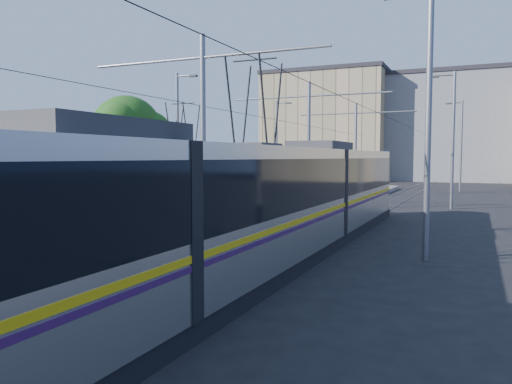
% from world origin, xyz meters
% --- Properties ---
extents(ground, '(160.00, 160.00, 0.00)m').
position_xyz_m(ground, '(0.00, 0.00, 0.00)').
color(ground, black).
rests_on(ground, ground).
extents(platform, '(4.00, 50.00, 0.30)m').
position_xyz_m(platform, '(0.00, 17.00, 0.15)').
color(platform, gray).
rests_on(platform, ground).
extents(tactile_strip_left, '(0.70, 50.00, 0.01)m').
position_xyz_m(tactile_strip_left, '(-1.45, 17.00, 0.30)').
color(tactile_strip_left, gray).
rests_on(tactile_strip_left, platform).
extents(tactile_strip_right, '(0.70, 50.00, 0.01)m').
position_xyz_m(tactile_strip_right, '(1.45, 17.00, 0.30)').
color(tactile_strip_right, gray).
rests_on(tactile_strip_right, platform).
extents(rails, '(8.71, 70.00, 0.03)m').
position_xyz_m(rails, '(0.00, 17.00, 0.02)').
color(rails, gray).
rests_on(rails, ground).
extents(tram_left, '(2.43, 30.76, 5.50)m').
position_xyz_m(tram_left, '(-3.60, 12.42, 1.71)').
color(tram_left, black).
rests_on(tram_left, ground).
extents(tram_right, '(2.43, 29.56, 5.50)m').
position_xyz_m(tram_right, '(3.60, 4.37, 1.86)').
color(tram_right, black).
rests_on(tram_right, ground).
extents(catenary, '(9.20, 70.00, 7.00)m').
position_xyz_m(catenary, '(0.00, 14.15, 4.52)').
color(catenary, slate).
rests_on(catenary, platform).
extents(street_lamps, '(15.18, 38.22, 8.00)m').
position_xyz_m(street_lamps, '(-0.00, 21.00, 4.18)').
color(street_lamps, slate).
rests_on(street_lamps, ground).
extents(shelter, '(0.73, 1.14, 2.46)m').
position_xyz_m(shelter, '(0.62, 17.05, 1.59)').
color(shelter, black).
rests_on(shelter, platform).
extents(tree, '(4.61, 4.26, 6.69)m').
position_xyz_m(tree, '(-10.01, 16.98, 4.52)').
color(tree, '#382314').
rests_on(tree, ground).
extents(building_left, '(16.32, 12.24, 14.51)m').
position_xyz_m(building_left, '(-10.00, 60.00, 7.27)').
color(building_left, tan).
rests_on(building_left, ground).
extents(building_centre, '(18.36, 14.28, 13.82)m').
position_xyz_m(building_centre, '(6.00, 64.00, 6.92)').
color(building_centre, gray).
rests_on(building_centre, ground).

